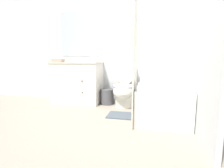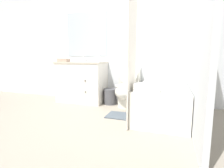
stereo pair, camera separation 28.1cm
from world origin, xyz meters
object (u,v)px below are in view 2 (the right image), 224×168
sink_faucet (86,60)px  soap_dispenser (99,58)px  tissue_box (97,59)px  vanity_cabinet (82,81)px  hand_towel_folded (64,60)px  toilet (127,88)px  bath_towel_folded (147,87)px  bathtub (162,101)px  bath_mat (121,116)px  wastebasket (110,97)px

sink_faucet → soap_dispenser: soap_dispenser is taller
tissue_box → vanity_cabinet: bearing=-179.3°
hand_towel_folded → tissue_box: bearing=9.8°
toilet → tissue_box: 0.85m
bath_towel_folded → bathtub: bearing=73.0°
bathtub → bath_mat: size_ratio=3.19×
toilet → bath_mat: (0.05, -0.58, -0.34)m
vanity_cabinet → sink_faucet: 0.48m
hand_towel_folded → wastebasket: bearing=6.2°
bath_mat → wastebasket: bearing=121.9°
wastebasket → bath_mat: bearing=-58.1°
hand_towel_folded → bath_mat: (1.40, -0.55, -0.86)m
vanity_cabinet → tissue_box: bearing=0.7°
tissue_box → hand_towel_folded: bearing=-170.2°
tissue_box → bath_mat: tissue_box is taller
tissue_box → bath_mat: (0.70, -0.67, -0.88)m
soap_dispenser → bathtub: bearing=-17.4°
vanity_cabinet → wastebasket: bearing=-0.8°
bathtub → sink_faucet: bearing=159.3°
vanity_cabinet → sink_faucet: (-0.00, 0.19, 0.45)m
bathtub → hand_towel_folded: hand_towel_folded is taller
vanity_cabinet → bathtub: (1.66, -0.44, -0.18)m
wastebasket → soap_dispenser: 0.80m
tissue_box → sink_faucet: bearing=151.7°
sink_faucet → vanity_cabinet: bearing=-90.0°
wastebasket → bath_mat: 0.79m
bath_mat → toilet: bearing=95.2°
sink_faucet → wastebasket: 0.98m
soap_dispenser → hand_towel_folded: (-0.76, -0.07, -0.05)m
vanity_cabinet → toilet: bearing=-4.7°
sink_faucet → wastebasket: size_ratio=0.47×
toilet → soap_dispenser: 0.82m
wastebasket → toilet: bearing=-11.6°
sink_faucet → soap_dispenser: bearing=-30.1°
soap_dispenser → bath_mat: soap_dispenser is taller
toilet → bath_towel_folded: bearing=-61.0°
bath_mat → vanity_cabinet: bearing=147.6°
sink_faucet → tissue_box: sink_faucet is taller
tissue_box → bath_mat: 1.31m
bathtub → soap_dispenser: soap_dispenser is taller
bathtub → soap_dispenser: bearing=162.6°
bath_towel_folded → bath_mat: (-0.45, 0.32, -0.53)m
tissue_box → hand_towel_folded: tissue_box is taller
vanity_cabinet → soap_dispenser: 0.64m
wastebasket → tissue_box: tissue_box is taller
bathtub → bath_mat: bathtub is taller
bathtub → wastebasket: size_ratio=4.62×
vanity_cabinet → bath_towel_folded: bearing=-33.3°
sink_faucet → hand_towel_folded: 0.47m
bathtub → bath_towel_folded: 0.64m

